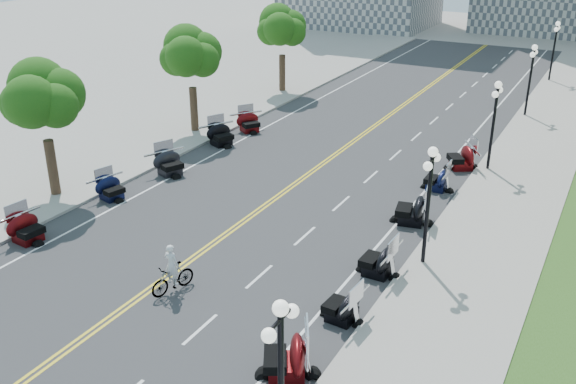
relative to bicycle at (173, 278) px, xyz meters
The scene contains 43 objects.
ground 2.67m from the bicycle, 109.60° to the left, with size 160.00×160.00×0.00m, color gray.
road 12.51m from the bicycle, 94.02° to the left, with size 16.00×90.00×0.01m, color #333335.
centerline_yellow_a 12.51m from the bicycle, 94.57° to the left, with size 0.12×90.00×0.00m, color yellow.
centerline_yellow_b 12.50m from the bicycle, 93.47° to the left, with size 0.12×90.00×0.00m, color yellow.
edge_line_north 13.64m from the bicycle, 66.10° to the left, with size 0.12×90.00×0.00m, color white.
edge_line_south 14.44m from the bicycle, 120.28° to the left, with size 0.12×90.00×0.00m, color white.
lane_dash_5 2.84m from the bicycle, 33.51° to the right, with size 0.12×2.00×0.00m, color white.
lane_dash_6 3.43m from the bicycle, 46.65° to the left, with size 0.12×2.00×0.00m, color white.
lane_dash_7 6.89m from the bicycle, 70.22° to the left, with size 0.12×2.00×0.00m, color white.
lane_dash_8 10.73m from the bicycle, 77.48° to the left, with size 0.12×2.00×0.00m, color white.
lane_dash_9 14.66m from the bicycle, 80.87° to the left, with size 0.12×2.00×0.00m, color white.
lane_dash_10 18.62m from the bicycle, 82.83° to the left, with size 0.12×2.00×0.00m, color white.
lane_dash_11 22.59m from the bicycle, 84.09° to the left, with size 0.12×2.00×0.00m, color white.
lane_dash_12 26.57m from the bicycle, 84.98° to the left, with size 0.12×2.00×0.00m, color white.
lane_dash_13 30.56m from the bicycle, 85.64° to the left, with size 0.12×2.00×0.00m, color white.
lane_dash_14 34.54m from the bicycle, 86.14° to the left, with size 0.12×2.00×0.00m, color white.
lane_dash_15 38.54m from the bicycle, 86.54° to the left, with size 0.12×2.00×0.00m, color white.
lane_dash_16 42.53m from the bicycle, 86.87° to the left, with size 0.12×2.00×0.00m, color white.
lane_dash_17 46.52m from the bicycle, 87.14° to the left, with size 0.12×2.00×0.00m, color white.
lane_dash_18 50.52m from the bicycle, 87.36° to the left, with size 0.12×2.00×0.00m, color white.
lane_dash_19 54.51m from the bicycle, 87.56° to the left, with size 0.12×2.00×0.00m, color white.
sidewalk_north 15.75m from the bicycle, 52.32° to the left, with size 5.00×90.00×0.15m, color #9E9991.
sidewalk_south 16.88m from the bicycle, 132.39° to the left, with size 5.00×90.00×0.15m, color #9E9991.
street_lamp_2 10.27m from the bicycle, 39.92° to the left, with size 0.50×1.20×4.90m, color black, non-canonical shape.
street_lamp_3 20.11m from the bicycle, 67.30° to the left, with size 0.50×1.20×4.90m, color black, non-canonical shape.
street_lamp_4 31.49m from the bicycle, 75.77° to the left, with size 0.50×1.20×4.90m, color black, non-canonical shape.
street_lamp_5 43.21m from the bicycle, 79.69° to the left, with size 0.50×1.20×4.90m, color black, non-canonical shape.
tree_2 12.48m from the bicycle, 157.70° to the left, with size 4.80×4.80×9.20m, color #235619, non-canonical shape.
tree_3 20.17m from the bicycle, 123.45° to the left, with size 4.80×4.80×9.20m, color #235619, non-canonical shape.
tree_4 30.75m from the bicycle, 110.91° to the left, with size 4.80×4.80×9.20m, color #235619, non-canonical shape.
motorcycle_n_4 6.50m from the bicycle, 20.27° to the right, with size 2.20×2.20×1.54m, color #590A0C, non-canonical shape.
motorcycle_n_5 6.52m from the bicycle, 11.56° to the left, with size 1.84×1.84×1.29m, color black, non-canonical shape.
motorcycle_n_6 8.01m from the bicycle, 37.44° to the left, with size 2.01×2.01×1.41m, color black, non-canonical shape.
motorcycle_n_7 11.69m from the bicycle, 58.80° to the left, with size 2.19×2.19×1.53m, color black, non-canonical shape.
motorcycle_n_8 15.63m from the bicycle, 67.55° to the left, with size 1.86×1.86×1.30m, color black, non-canonical shape.
motorcycle_n_9 19.15m from the bicycle, 70.76° to the left, with size 2.15×2.15×1.51m, color #590A0C, non-canonical shape.
motorcycle_s_5 8.14m from the bicycle, behind, with size 1.97×1.97×1.38m, color #590A0C, non-canonical shape.
motorcycle_s_6 9.81m from the bicycle, 145.80° to the left, with size 1.81×1.81×1.27m, color black, non-canonical shape.
motorcycle_s_7 12.23m from the bicycle, 128.42° to the left, with size 2.08×2.08×1.46m, color black, non-canonical shape.
motorcycle_s_8 17.01m from the bicycle, 117.59° to the left, with size 2.10×2.10×1.47m, color black, non-canonical shape.
motorcycle_s_9 19.82m from the bicycle, 113.06° to the left, with size 1.99×1.99×1.39m, color #590A0C, non-canonical shape.
bicycle is the anchor object (origin of this frame).
cyclist_rider 1.39m from the bicycle, ahead, with size 0.60×0.39×1.64m, color white.
Camera 1 is at (14.60, -18.81, 13.10)m, focal length 40.00 mm.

